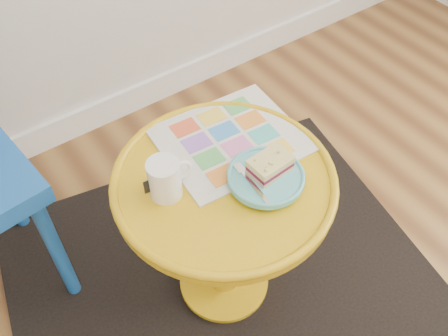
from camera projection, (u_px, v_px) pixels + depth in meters
rug at (224, 282)px, 1.61m from camera, size 1.48×1.32×0.01m
side_table at (224, 214)px, 1.33m from camera, size 0.55×0.55×0.53m
newspaper at (231, 139)px, 1.30m from camera, size 0.38×0.33×0.01m
mug at (165, 178)px, 1.15m from camera, size 0.11×0.08×0.10m
plate at (266, 177)px, 1.20m from camera, size 0.19×0.19×0.02m
cake_slice at (270, 165)px, 1.18m from camera, size 0.10×0.07×0.04m
fork at (250, 181)px, 1.17m from camera, size 0.03×0.14×0.00m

